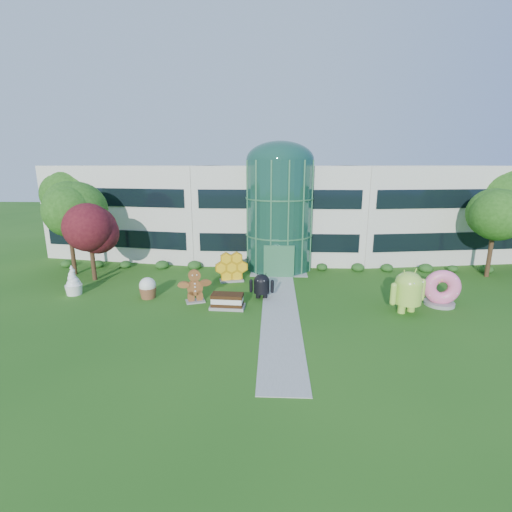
# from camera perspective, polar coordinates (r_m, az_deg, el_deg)

# --- Properties ---
(ground) EXTENTS (140.00, 140.00, 0.00)m
(ground) POSITION_cam_1_polar(r_m,az_deg,el_deg) (23.64, 3.79, -9.75)
(ground) COLOR #215114
(ground) RESTS_ON ground
(building) EXTENTS (46.00, 15.00, 9.30)m
(building) POSITION_cam_1_polar(r_m,az_deg,el_deg) (39.92, 3.46, 7.03)
(building) COLOR beige
(building) RESTS_ON ground
(atrium) EXTENTS (6.00, 6.00, 9.80)m
(atrium) POSITION_cam_1_polar(r_m,az_deg,el_deg) (33.94, 3.58, 6.21)
(atrium) COLOR #194738
(atrium) RESTS_ON ground
(walkway) EXTENTS (2.40, 20.00, 0.04)m
(walkway) POSITION_cam_1_polar(r_m,az_deg,el_deg) (25.47, 3.71, -7.89)
(walkway) COLOR #9E9E93
(walkway) RESTS_ON ground
(tree_red) EXTENTS (4.00, 4.00, 6.00)m
(tree_red) POSITION_cam_1_polar(r_m,az_deg,el_deg) (33.39, -24.02, 1.56)
(tree_red) COLOR #3F0C14
(tree_red) RESTS_ON ground
(trees_backdrop) EXTENTS (52.00, 8.00, 8.40)m
(trees_backdrop) POSITION_cam_1_polar(r_m,az_deg,el_deg) (35.03, 3.54, 5.30)
(trees_backdrop) COLOR #1D4812
(trees_backdrop) RESTS_ON ground
(android_green) EXTENTS (3.37, 2.87, 3.23)m
(android_green) POSITION_cam_1_polar(r_m,az_deg,el_deg) (26.12, 22.38, -4.68)
(android_green) COLOR #A1D444
(android_green) RESTS_ON ground
(android_black) EXTENTS (1.92, 1.34, 2.11)m
(android_black) POSITION_cam_1_polar(r_m,az_deg,el_deg) (26.81, 0.87, -4.37)
(android_black) COLOR black
(android_black) RESTS_ON ground
(donut) EXTENTS (2.60, 1.47, 2.57)m
(donut) POSITION_cam_1_polar(r_m,az_deg,el_deg) (28.45, 26.61, -4.32)
(donut) COLOR #F85E92
(donut) RESTS_ON ground
(gingerbread) EXTENTS (2.79, 1.82, 2.40)m
(gingerbread) POSITION_cam_1_polar(r_m,az_deg,el_deg) (26.39, -9.40, -4.53)
(gingerbread) COLOR maroon
(gingerbread) RESTS_ON ground
(ice_cream_sandwich) EXTENTS (2.38, 1.29, 1.03)m
(ice_cream_sandwich) POSITION_cam_1_polar(r_m,az_deg,el_deg) (25.22, -4.44, -6.92)
(ice_cream_sandwich) COLOR black
(ice_cream_sandwich) RESTS_ON ground
(honeycomb) EXTENTS (3.01, 1.69, 2.24)m
(honeycomb) POSITION_cam_1_polar(r_m,az_deg,el_deg) (30.63, -3.79, -1.90)
(honeycomb) COLOR yellow
(honeycomb) RESTS_ON ground
(froyo) EXTENTS (1.32, 1.32, 2.25)m
(froyo) POSITION_cam_1_polar(r_m,az_deg,el_deg) (30.70, -26.35, -3.33)
(froyo) COLOR white
(froyo) RESTS_ON ground
(cupcake) EXTENTS (1.57, 1.57, 1.55)m
(cupcake) POSITION_cam_1_polar(r_m,az_deg,el_deg) (28.07, -16.32, -4.70)
(cupcake) COLOR white
(cupcake) RESTS_ON ground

